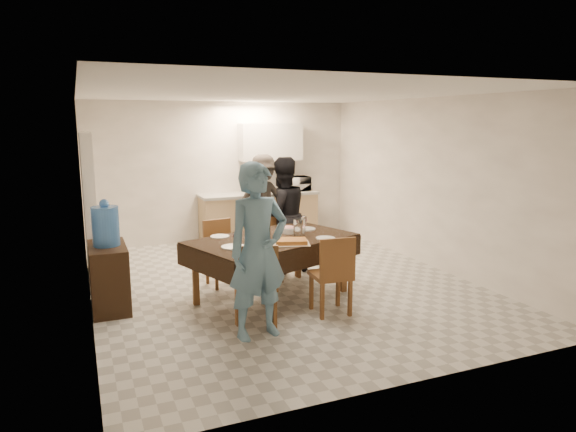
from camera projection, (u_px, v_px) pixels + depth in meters
name	position (u px, v px, depth m)	size (l,w,h in m)	color
floor	(282.00, 284.00, 7.19)	(5.00, 6.00, 0.02)	beige
ceiling	(281.00, 93.00, 6.71)	(5.00, 6.00, 0.02)	white
wall_back	(223.00, 172.00, 9.68)	(5.00, 0.02, 2.60)	white
wall_front	(416.00, 238.00, 4.22)	(5.00, 0.02, 2.60)	white
wall_left	(84.00, 203.00, 6.01)	(0.02, 6.00, 2.60)	white
wall_right	(432.00, 183.00, 7.89)	(0.02, 6.00, 2.60)	white
stub_partition	(90.00, 208.00, 7.18)	(0.15, 1.40, 2.10)	beige
kitchen_base_cabinet	(259.00, 218.00, 9.77)	(2.20, 0.60, 0.86)	tan
kitchen_worktop	(259.00, 194.00, 9.69)	(2.24, 0.64, 0.05)	#999995
upper_cabinet	(271.00, 142.00, 9.75)	(1.20, 0.34, 0.70)	silver
dining_table	(272.00, 241.00, 6.49)	(2.31, 1.80, 0.79)	black
chair_near_left	(261.00, 276.00, 5.59)	(0.55, 0.56, 0.51)	brown
chair_near_right	(334.00, 267.00, 5.93)	(0.46, 0.46, 0.51)	brown
chair_far_left	(224.00, 248.00, 6.96)	(0.46, 0.47, 0.49)	brown
chair_far_right	(285.00, 242.00, 7.30)	(0.51, 0.52, 0.48)	brown
console	(109.00, 277.00, 6.18)	(0.43, 0.85, 0.79)	black
water_jug	(106.00, 226.00, 6.06)	(0.31, 0.31, 0.47)	#4280D4
wine_bottle	(267.00, 224.00, 6.48)	(0.08, 0.08, 0.34)	black
water_pitcher	(299.00, 228.00, 6.55)	(0.15, 0.15, 0.22)	white
savoury_tart	(291.00, 241.00, 6.17)	(0.44, 0.33, 0.05)	#C9813B
salad_bowl	(289.00, 230.00, 6.75)	(0.19, 0.19, 0.07)	white
mushroom_dish	(261.00, 232.00, 6.71)	(0.22, 0.22, 0.04)	white
wine_glass_a	(236.00, 239.00, 6.03)	(0.08, 0.08, 0.18)	white
wine_glass_b	(304.00, 223.00, 6.90)	(0.09, 0.09, 0.21)	white
wine_glass_c	(250.00, 227.00, 6.66)	(0.08, 0.08, 0.18)	white
plate_near_left	(233.00, 247.00, 5.98)	(0.28, 0.28, 0.02)	white
plate_near_right	(325.00, 238.00, 6.43)	(0.24, 0.24, 0.01)	white
plate_far_left	(220.00, 236.00, 6.53)	(0.24, 0.24, 0.01)	white
plate_far_right	(306.00, 229.00, 6.98)	(0.27, 0.27, 0.02)	white
microwave	(296.00, 184.00, 9.95)	(0.50, 0.34, 0.28)	silver
person_near	(258.00, 251.00, 5.30)	(0.67, 0.44, 1.85)	#5B86A3
person_far	(282.00, 215.00, 7.63)	(0.84, 0.65, 1.73)	black
person_kitchen	(263.00, 201.00, 9.26)	(1.07, 0.62, 1.66)	black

